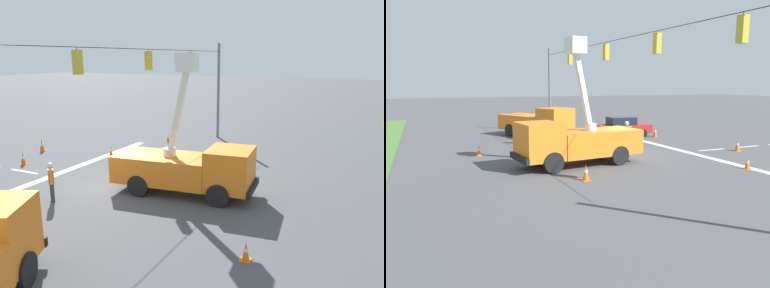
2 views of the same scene
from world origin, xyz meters
TOP-DOWN VIEW (x-y plane):
  - ground_plane at (0.00, 0.00)m, footprint 200.00×200.00m
  - lane_markings at (0.00, -5.90)m, footprint 17.60×15.25m
  - signal_gantry at (-0.05, -0.00)m, footprint 26.20×0.33m
  - utility_truck_bucket_lift at (-0.81, 3.28)m, footprint 2.96×6.78m
  - utility_truck_support_near at (9.59, 2.15)m, footprint 7.07×4.89m
  - sedan_red at (7.47, -4.17)m, footprint 2.19×4.43m
  - road_worker at (2.58, -1.69)m, footprint 0.48×0.50m
  - traffic_cone_foreground_left at (6.32, -0.22)m, footprint 0.36×0.36m
  - traffic_cone_mid_left at (-3.88, 4.07)m, footprint 0.36×0.36m
  - traffic_cone_mid_right at (-4.88, -4.19)m, footprint 0.36×0.36m
  - traffic_cone_lane_edge_a at (6.44, -6.55)m, footprint 0.36×0.36m
  - traffic_cone_lane_edge_b at (7.68, -0.38)m, footprint 0.36×0.36m
  - traffic_cone_far_left at (3.70, 7.50)m, footprint 0.36×0.36m
  - traffic_cone_far_right at (-0.94, -7.57)m, footprint 0.36×0.36m

SIDE VIEW (x-z plane):
  - ground_plane at x=0.00m, z-range 0.00..0.00m
  - lane_markings at x=0.00m, z-range 0.00..0.01m
  - traffic_cone_lane_edge_b at x=7.68m, z-range -0.02..0.58m
  - traffic_cone_mid_right at x=-4.88m, z-range -0.02..0.58m
  - traffic_cone_far_left at x=3.70m, z-range -0.01..0.62m
  - traffic_cone_mid_left at x=-3.88m, z-range -0.01..0.70m
  - traffic_cone_lane_edge_a at x=6.44m, z-range -0.01..0.73m
  - traffic_cone_far_right at x=-0.94m, z-range 0.00..0.74m
  - traffic_cone_foreground_left at x=6.32m, z-range 0.00..0.81m
  - sedan_red at x=7.47m, z-range 0.01..1.57m
  - road_worker at x=2.58m, z-range 0.11..1.88m
  - utility_truck_support_near at x=9.59m, z-range 0.01..2.38m
  - utility_truck_bucket_lift at x=-0.81m, z-range -1.86..4.54m
  - signal_gantry at x=-0.05m, z-range 0.98..8.18m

